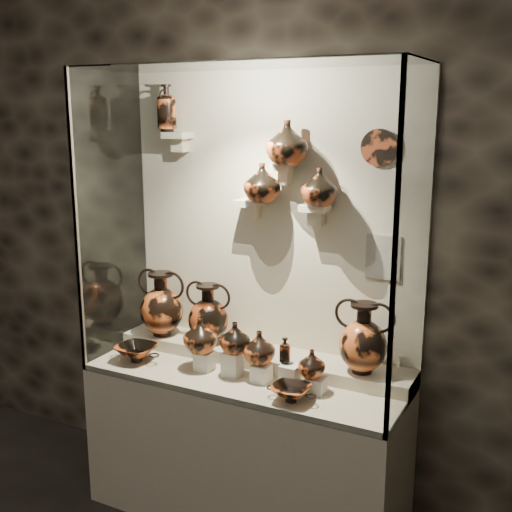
% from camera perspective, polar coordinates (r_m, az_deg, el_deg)
% --- Properties ---
extents(wall_back, '(5.00, 0.02, 3.20)m').
position_cam_1_polar(wall_back, '(3.49, 1.48, 3.17)').
color(wall_back, black).
rests_on(wall_back, ground).
extents(plinth, '(1.70, 0.60, 0.80)m').
position_cam_1_polar(plinth, '(3.63, -0.92, -16.64)').
color(plinth, beige).
rests_on(plinth, floor).
extents(front_tier, '(1.68, 0.58, 0.03)m').
position_cam_1_polar(front_tier, '(3.45, -0.94, -10.63)').
color(front_tier, '#BFAF94').
rests_on(front_tier, plinth).
extents(rear_tier, '(1.70, 0.25, 0.10)m').
position_cam_1_polar(rear_tier, '(3.57, 0.39, -9.12)').
color(rear_tier, '#BFAF94').
rests_on(rear_tier, plinth).
extents(back_panel, '(1.70, 0.03, 1.60)m').
position_cam_1_polar(back_panel, '(3.49, 1.45, 3.16)').
color(back_panel, beige).
rests_on(back_panel, plinth).
extents(glass_front, '(1.70, 0.01, 1.60)m').
position_cam_1_polar(glass_front, '(2.96, -3.70, 1.37)').
color(glass_front, white).
rests_on(glass_front, plinth).
extents(glass_left, '(0.01, 0.60, 1.60)m').
position_cam_1_polar(glass_left, '(3.68, -12.70, 3.37)').
color(glass_left, white).
rests_on(glass_left, plinth).
extents(glass_right, '(0.01, 0.60, 1.60)m').
position_cam_1_polar(glass_right, '(2.92, 13.82, 0.85)').
color(glass_right, white).
rests_on(glass_right, plinth).
extents(glass_top, '(1.70, 0.60, 0.01)m').
position_cam_1_polar(glass_top, '(3.16, -1.05, 16.63)').
color(glass_top, white).
rests_on(glass_top, back_panel).
extents(frame_post_left, '(0.02, 0.02, 1.60)m').
position_cam_1_polar(frame_post_left, '(3.46, -15.68, 2.61)').
color(frame_post_left, gray).
rests_on(frame_post_left, plinth).
extents(frame_post_right, '(0.02, 0.02, 1.60)m').
position_cam_1_polar(frame_post_right, '(2.64, 12.21, -0.30)').
color(frame_post_right, gray).
rests_on(frame_post_right, plinth).
extents(pedestal_a, '(0.09, 0.09, 0.10)m').
position_cam_1_polar(pedestal_a, '(3.48, -4.58, -9.25)').
color(pedestal_a, silver).
rests_on(pedestal_a, front_tier).
extents(pedestal_b, '(0.09, 0.09, 0.13)m').
position_cam_1_polar(pedestal_b, '(3.40, -2.11, -9.53)').
color(pedestal_b, silver).
rests_on(pedestal_b, front_tier).
extents(pedestal_c, '(0.09, 0.09, 0.09)m').
position_cam_1_polar(pedestal_c, '(3.33, 0.49, -10.36)').
color(pedestal_c, silver).
rests_on(pedestal_c, front_tier).
extents(pedestal_d, '(0.09, 0.09, 0.12)m').
position_cam_1_polar(pedestal_d, '(3.26, 3.05, -10.62)').
color(pedestal_d, silver).
rests_on(pedestal_d, front_tier).
extents(pedestal_e, '(0.09, 0.09, 0.08)m').
position_cam_1_polar(pedestal_e, '(3.22, 5.36, -11.37)').
color(pedestal_e, silver).
rests_on(pedestal_e, front_tier).
extents(bracket_ul, '(0.14, 0.12, 0.04)m').
position_cam_1_polar(bracket_ul, '(3.65, -6.97, 10.61)').
color(bracket_ul, beige).
rests_on(bracket_ul, back_panel).
extents(bracket_ca, '(0.14, 0.12, 0.04)m').
position_cam_1_polar(bracket_ca, '(3.45, -0.59, 4.74)').
color(bracket_ca, beige).
rests_on(bracket_ca, back_panel).
extents(bracket_cb, '(0.10, 0.12, 0.04)m').
position_cam_1_polar(bracket_cb, '(3.34, 2.47, 7.91)').
color(bracket_cb, beige).
rests_on(bracket_cb, back_panel).
extents(bracket_cc, '(0.14, 0.12, 0.04)m').
position_cam_1_polar(bracket_cc, '(3.29, 5.29, 4.29)').
color(bracket_cc, beige).
rests_on(bracket_cc, back_panel).
extents(amphora_left, '(0.39, 0.39, 0.38)m').
position_cam_1_polar(amphora_left, '(3.77, -8.38, -4.20)').
color(amphora_left, '#D05D28').
rests_on(amphora_left, rear_tier).
extents(amphora_mid, '(0.29, 0.29, 0.34)m').
position_cam_1_polar(amphora_mid, '(3.63, -4.25, -5.11)').
color(amphora_mid, '#A3401C').
rests_on(amphora_mid, rear_tier).
extents(amphora_right, '(0.36, 0.36, 0.36)m').
position_cam_1_polar(amphora_right, '(3.26, 9.53, -7.17)').
color(amphora_right, '#D05D28').
rests_on(amphora_right, rear_tier).
extents(jug_a, '(0.18, 0.18, 0.19)m').
position_cam_1_polar(jug_a, '(3.43, -4.95, -6.99)').
color(jug_a, '#D05D28').
rests_on(jug_a, pedestal_a).
extents(jug_b, '(0.21, 0.21, 0.17)m').
position_cam_1_polar(jug_b, '(3.33, -1.86, -7.27)').
color(jug_b, '#A3401C').
rests_on(jug_b, pedestal_b).
extents(jug_c, '(0.20, 0.20, 0.17)m').
position_cam_1_polar(jug_c, '(3.30, 0.30, -8.11)').
color(jug_c, '#D05D28').
rests_on(jug_c, pedestal_c).
extents(jug_e, '(0.15, 0.15, 0.14)m').
position_cam_1_polar(jug_e, '(3.19, 4.99, -9.48)').
color(jug_e, '#D05D28').
rests_on(jug_e, pedestal_e).
extents(lekythos_small, '(0.08, 0.08, 0.15)m').
position_cam_1_polar(lekythos_small, '(3.23, 2.60, -8.24)').
color(lekythos_small, '#A3401C').
rests_on(lekythos_small, pedestal_d).
extents(kylix_left, '(0.29, 0.25, 0.11)m').
position_cam_1_polar(kylix_left, '(3.64, -10.56, -8.34)').
color(kylix_left, '#A3401C').
rests_on(kylix_left, front_tier).
extents(kylix_right, '(0.30, 0.28, 0.10)m').
position_cam_1_polar(kylix_right, '(3.13, 3.16, -11.94)').
color(kylix_right, '#D05D28').
rests_on(kylix_right, front_tier).
extents(lekythos_tall, '(0.14, 0.14, 0.29)m').
position_cam_1_polar(lekythos_tall, '(3.66, -7.93, 13.14)').
color(lekythos_tall, '#D05D28').
rests_on(lekythos_tall, bracket_ul).
extents(ovoid_vase_a, '(0.20, 0.20, 0.20)m').
position_cam_1_polar(ovoid_vase_a, '(3.35, 0.56, 6.54)').
color(ovoid_vase_a, '#A3401C').
rests_on(ovoid_vase_a, bracket_ca).
extents(ovoid_vase_b, '(0.22, 0.22, 0.22)m').
position_cam_1_polar(ovoid_vase_b, '(3.26, 2.80, 10.05)').
color(ovoid_vase_b, '#A3401C').
rests_on(ovoid_vase_b, bracket_cb).
extents(ovoid_vase_c, '(0.21, 0.21, 0.19)m').
position_cam_1_polar(ovoid_vase_c, '(3.23, 5.64, 6.14)').
color(ovoid_vase_c, '#A3401C').
rests_on(ovoid_vase_c, bracket_cc).
extents(wall_plate, '(0.18, 0.02, 0.18)m').
position_cam_1_polar(wall_plate, '(3.21, 10.89, 9.45)').
color(wall_plate, '#993E1E').
rests_on(wall_plate, back_panel).
extents(info_placard, '(0.17, 0.01, 0.23)m').
position_cam_1_polar(info_placard, '(3.28, 11.19, -0.11)').
color(info_placard, beige).
rests_on(info_placard, back_panel).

